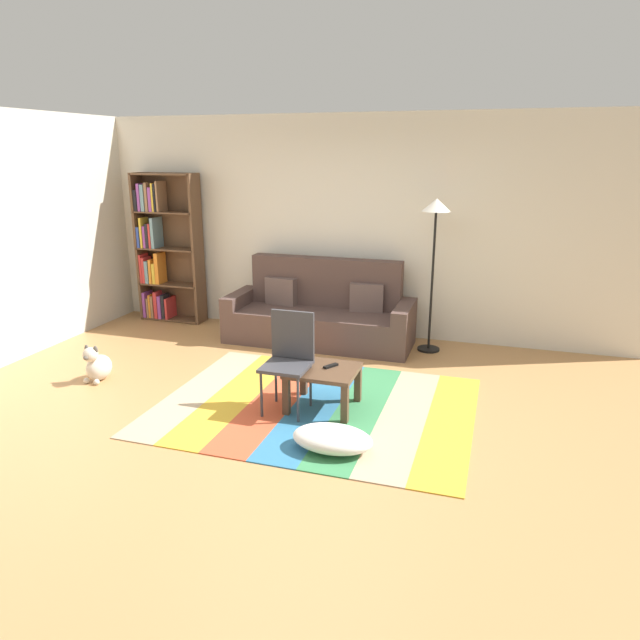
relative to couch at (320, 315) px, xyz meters
name	(u,v)px	position (x,y,z in m)	size (l,w,h in m)	color
ground_plane	(287,412)	(0.32, -2.02, -0.34)	(14.00, 14.00, 0.00)	#B27F4C
back_wall	(358,227)	(0.32, 0.53, 1.01)	(6.80, 0.10, 2.70)	silver
left_wall	(26,235)	(-3.08, -1.27, 1.01)	(0.10, 5.50, 2.70)	beige
rug	(316,406)	(0.53, -1.83, -0.33)	(2.83, 2.19, 0.01)	tan
couch	(320,315)	(0.00, 0.00, 0.00)	(2.26, 0.80, 1.00)	#4C3833
bookshelf	(162,251)	(-2.34, 0.28, 0.62)	(0.90, 0.28, 1.99)	brown
coffee_table	(323,376)	(0.61, -1.84, -0.02)	(0.61, 0.55, 0.38)	#513826
pouf	(332,439)	(0.91, -2.56, -0.23)	(0.64, 0.40, 0.19)	white
dog	(97,365)	(-1.79, -1.90, -0.18)	(0.22, 0.35, 0.40)	beige
standing_lamp	(435,225)	(1.32, 0.06, 1.13)	(0.32, 0.32, 1.76)	black
tv_remote	(331,366)	(0.66, -1.79, 0.06)	(0.04, 0.15, 0.02)	black
folding_chair	(289,353)	(0.32, -1.94, 0.20)	(0.40, 0.40, 0.90)	#38383D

